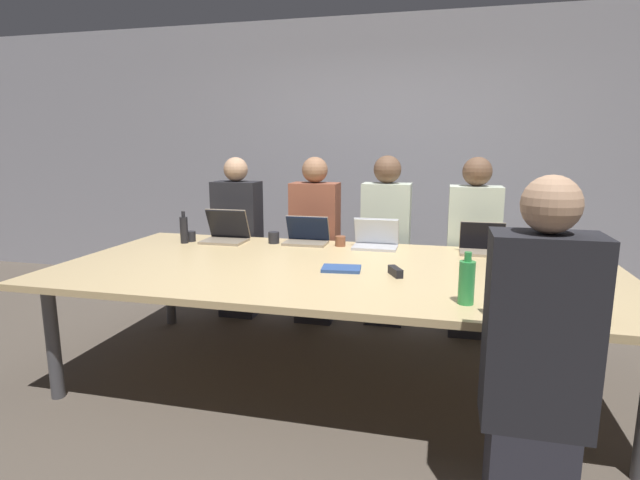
{
  "coord_description": "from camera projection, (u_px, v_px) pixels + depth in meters",
  "views": [
    {
      "loc": [
        0.65,
        -3.03,
        1.53
      ],
      "look_at": [
        -0.12,
        0.1,
        0.91
      ],
      "focal_mm": 28.0,
      "sensor_mm": 36.0,
      "label": 1
    }
  ],
  "objects": [
    {
      "name": "ground_plane",
      "position": [
        334.0,
        377.0,
        3.33
      ],
      "size": [
        24.0,
        24.0,
        0.0
      ],
      "primitive_type": "plane",
      "color": "brown"
    },
    {
      "name": "curtain_wall",
      "position": [
        381.0,
        157.0,
        5.2
      ],
      "size": [
        12.0,
        0.06,
        2.8
      ],
      "color": "#9999A3",
      "rests_on": "ground_plane"
    },
    {
      "name": "conference_table",
      "position": [
        335.0,
        274.0,
        3.19
      ],
      "size": [
        3.55,
        1.69,
        0.76
      ],
      "color": "#D6B77F",
      "rests_on": "ground_plane"
    },
    {
      "name": "laptop_near_right",
      "position": [
        529.0,
        302.0,
        2.25
      ],
      "size": [
        0.35,
        0.23,
        0.24
      ],
      "rotation": [
        0.0,
        0.0,
        3.14
      ],
      "color": "silver",
      "rests_on": "conference_table"
    },
    {
      "name": "person_near_right",
      "position": [
        537.0,
        366.0,
        1.92
      ],
      "size": [
        0.4,
        0.24,
        1.42
      ],
      "rotation": [
        0.0,
        0.0,
        3.14
      ],
      "color": "#2D2D38",
      "rests_on": "ground_plane"
    },
    {
      "name": "cup_near_right",
      "position": [
        592.0,
        308.0,
        2.24
      ],
      "size": [
        0.07,
        0.07,
        0.09
      ],
      "color": "#232328",
      "rests_on": "conference_table"
    },
    {
      "name": "bottle_near_right",
      "position": [
        467.0,
        282.0,
        2.43
      ],
      "size": [
        0.08,
        0.08,
        0.26
      ],
      "color": "green",
      "rests_on": "conference_table"
    },
    {
      "name": "laptop_far_midleft",
      "position": [
        307.0,
        236.0,
        3.91
      ],
      "size": [
        0.34,
        0.22,
        0.22
      ],
      "color": "gray",
      "rests_on": "conference_table"
    },
    {
      "name": "person_far_midleft",
      "position": [
        315.0,
        243.0,
        4.28
      ],
      "size": [
        0.4,
        0.24,
        1.43
      ],
      "color": "#2D2D38",
      "rests_on": "ground_plane"
    },
    {
      "name": "cup_far_midleft",
      "position": [
        274.0,
        238.0,
        3.93
      ],
      "size": [
        0.09,
        0.09,
        0.09
      ],
      "color": "#232328",
      "rests_on": "conference_table"
    },
    {
      "name": "laptop_far_right",
      "position": [
        482.0,
        244.0,
        3.57
      ],
      "size": [
        0.31,
        0.22,
        0.22
      ],
      "color": "gray",
      "rests_on": "conference_table"
    },
    {
      "name": "person_far_right",
      "position": [
        473.0,
        250.0,
        3.96
      ],
      "size": [
        0.4,
        0.24,
        1.44
      ],
      "color": "#2D2D38",
      "rests_on": "ground_plane"
    },
    {
      "name": "laptop_far_center",
      "position": [
        376.0,
        239.0,
        3.76
      ],
      "size": [
        0.33,
        0.23,
        0.22
      ],
      "color": "#B7B7BC",
      "rests_on": "conference_table"
    },
    {
      "name": "person_far_center",
      "position": [
        386.0,
        243.0,
        4.23
      ],
      "size": [
        0.4,
        0.24,
        1.44
      ],
      "color": "#2D2D38",
      "rests_on": "ground_plane"
    },
    {
      "name": "cup_far_center",
      "position": [
        340.0,
        241.0,
        3.82
      ],
      "size": [
        0.08,
        0.08,
        0.08
      ],
      "color": "brown",
      "rests_on": "conference_table"
    },
    {
      "name": "laptop_far_left",
      "position": [
        226.0,
        232.0,
        4.0
      ],
      "size": [
        0.34,
        0.27,
        0.26
      ],
      "color": "gray",
      "rests_on": "conference_table"
    },
    {
      "name": "person_far_left",
      "position": [
        238.0,
        240.0,
        4.44
      ],
      "size": [
        0.4,
        0.24,
        1.42
      ],
      "color": "#2D2D38",
      "rests_on": "ground_plane"
    },
    {
      "name": "cup_far_left",
      "position": [
        191.0,
        236.0,
        4.01
      ],
      "size": [
        0.08,
        0.08,
        0.08
      ],
      "color": "#232328",
      "rests_on": "conference_table"
    },
    {
      "name": "bottle_far_left",
      "position": [
        184.0,
        229.0,
        3.93
      ],
      "size": [
        0.06,
        0.06,
        0.25
      ],
      "color": "black",
      "rests_on": "conference_table"
    },
    {
      "name": "stapler",
      "position": [
        395.0,
        272.0,
        2.97
      ],
      "size": [
        0.1,
        0.15,
        0.05
      ],
      "rotation": [
        0.0,
        0.0,
        0.45
      ],
      "color": "black",
      "rests_on": "conference_table"
    },
    {
      "name": "notebook",
      "position": [
        341.0,
        269.0,
        3.1
      ],
      "size": [
        0.25,
        0.19,
        0.02
      ],
      "rotation": [
        0.0,
        0.0,
        0.1
      ],
      "color": "#2D4C8C",
      "rests_on": "conference_table"
    }
  ]
}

